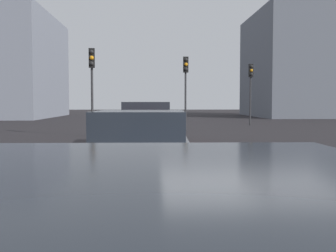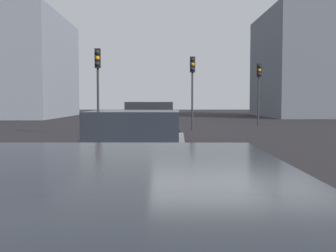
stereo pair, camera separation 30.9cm
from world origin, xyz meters
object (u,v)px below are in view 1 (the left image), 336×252
(traffic_light_near_left, at_px, (186,77))
(traffic_light_near_right, at_px, (251,81))
(car_red_right_lead, at_px, (145,125))
(car_grey_right_second, at_px, (141,150))
(traffic_light_far_left, at_px, (92,73))

(traffic_light_near_left, xyz_separation_m, traffic_light_near_right, (4.34, -4.85, -0.00))
(car_red_right_lead, distance_m, car_grey_right_second, 7.63)
(traffic_light_far_left, bearing_deg, traffic_light_near_right, 124.95)
(car_grey_right_second, height_order, traffic_light_far_left, traffic_light_far_left)
(traffic_light_near_left, relative_size, traffic_light_far_left, 1.03)
(car_red_right_lead, distance_m, traffic_light_near_right, 14.81)
(traffic_light_far_left, bearing_deg, traffic_light_near_left, 125.34)
(car_red_right_lead, bearing_deg, traffic_light_near_right, -30.83)
(traffic_light_near_right, bearing_deg, traffic_light_near_left, -53.73)
(car_red_right_lead, relative_size, car_grey_right_second, 1.06)
(car_grey_right_second, distance_m, traffic_light_near_right, 21.75)
(car_grey_right_second, xyz_separation_m, traffic_light_far_left, (11.71, 2.57, 2.25))
(car_grey_right_second, xyz_separation_m, traffic_light_near_right, (20.44, -7.05, 2.32))
(car_grey_right_second, relative_size, traffic_light_far_left, 1.08)
(car_grey_right_second, height_order, traffic_light_near_left, traffic_light_near_left)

